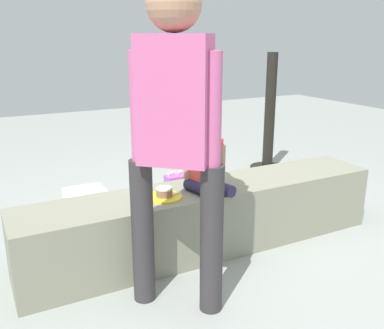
{
  "coord_description": "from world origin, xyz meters",
  "views": [
    {
      "loc": [
        -1.33,
        -2.32,
        1.39
      ],
      "look_at": [
        -0.25,
        -0.24,
        0.69
      ],
      "focal_mm": 40.29,
      "sensor_mm": 36.0,
      "label": 1
    }
  ],
  "objects_px": {
    "cake_plate": "(164,194)",
    "party_cup_red": "(100,213)",
    "child_seated": "(205,157)",
    "cake_box_white": "(85,195)",
    "gift_bag": "(177,189)",
    "water_bottle_near_gift": "(120,205)",
    "handbag_black_leather": "(73,237)",
    "adult_standing": "(175,122)"
  },
  "relations": [
    {
      "from": "cake_plate",
      "to": "party_cup_red",
      "type": "xyz_separation_m",
      "value": [
        -0.18,
        0.84,
        -0.41
      ]
    },
    {
      "from": "child_seated",
      "to": "gift_bag",
      "type": "height_order",
      "value": "child_seated"
    },
    {
      "from": "child_seated",
      "to": "cake_plate",
      "type": "relative_size",
      "value": 2.16
    },
    {
      "from": "water_bottle_near_gift",
      "to": "adult_standing",
      "type": "bearing_deg",
      "value": -94.88
    },
    {
      "from": "adult_standing",
      "to": "cake_plate",
      "type": "height_order",
      "value": "adult_standing"
    },
    {
      "from": "water_bottle_near_gift",
      "to": "handbag_black_leather",
      "type": "distance_m",
      "value": 0.64
    },
    {
      "from": "handbag_black_leather",
      "to": "adult_standing",
      "type": "bearing_deg",
      "value": -67.38
    },
    {
      "from": "cake_plate",
      "to": "handbag_black_leather",
      "type": "distance_m",
      "value": 0.75
    },
    {
      "from": "gift_bag",
      "to": "handbag_black_leather",
      "type": "bearing_deg",
      "value": -155.16
    },
    {
      "from": "gift_bag",
      "to": "adult_standing",
      "type": "bearing_deg",
      "value": -115.67
    },
    {
      "from": "child_seated",
      "to": "adult_standing",
      "type": "distance_m",
      "value": 0.71
    },
    {
      "from": "gift_bag",
      "to": "cake_box_white",
      "type": "relative_size",
      "value": 0.86
    },
    {
      "from": "handbag_black_leather",
      "to": "party_cup_red",
      "type": "bearing_deg",
      "value": 52.68
    },
    {
      "from": "cake_box_white",
      "to": "gift_bag",
      "type": "bearing_deg",
      "value": -29.86
    },
    {
      "from": "child_seated",
      "to": "party_cup_red",
      "type": "height_order",
      "value": "child_seated"
    },
    {
      "from": "adult_standing",
      "to": "water_bottle_near_gift",
      "type": "relative_size",
      "value": 9.21
    },
    {
      "from": "child_seated",
      "to": "cake_plate",
      "type": "xyz_separation_m",
      "value": [
        -0.3,
        -0.03,
        -0.19
      ]
    },
    {
      "from": "child_seated",
      "to": "handbag_black_leather",
      "type": "relative_size",
      "value": 1.71
    },
    {
      "from": "cake_box_white",
      "to": "handbag_black_leather",
      "type": "bearing_deg",
      "value": -109.14
    },
    {
      "from": "cake_plate",
      "to": "gift_bag",
      "type": "xyz_separation_m",
      "value": [
        0.52,
        0.91,
        -0.34
      ]
    },
    {
      "from": "cake_plate",
      "to": "water_bottle_near_gift",
      "type": "relative_size",
      "value": 1.25
    },
    {
      "from": "adult_standing",
      "to": "handbag_black_leather",
      "type": "relative_size",
      "value": 5.86
    },
    {
      "from": "adult_standing",
      "to": "party_cup_red",
      "type": "relative_size",
      "value": 13.88
    },
    {
      "from": "gift_bag",
      "to": "cake_box_white",
      "type": "xyz_separation_m",
      "value": [
        -0.7,
        0.4,
        -0.07
      ]
    },
    {
      "from": "child_seated",
      "to": "handbag_black_leather",
      "type": "xyz_separation_m",
      "value": [
        -0.79,
        0.41,
        -0.56
      ]
    },
    {
      "from": "handbag_black_leather",
      "to": "child_seated",
      "type": "bearing_deg",
      "value": -27.56
    },
    {
      "from": "handbag_black_leather",
      "to": "gift_bag",
      "type": "bearing_deg",
      "value": 24.84
    },
    {
      "from": "cake_plate",
      "to": "party_cup_red",
      "type": "bearing_deg",
      "value": 102.37
    },
    {
      "from": "water_bottle_near_gift",
      "to": "party_cup_red",
      "type": "distance_m",
      "value": 0.18
    },
    {
      "from": "cake_plate",
      "to": "gift_bag",
      "type": "distance_m",
      "value": 1.1
    },
    {
      "from": "adult_standing",
      "to": "handbag_black_leather",
      "type": "bearing_deg",
      "value": 112.62
    },
    {
      "from": "water_bottle_near_gift",
      "to": "cake_box_white",
      "type": "relative_size",
      "value": 0.54
    },
    {
      "from": "child_seated",
      "to": "water_bottle_near_gift",
      "type": "relative_size",
      "value": 2.69
    },
    {
      "from": "gift_bag",
      "to": "water_bottle_near_gift",
      "type": "height_order",
      "value": "gift_bag"
    },
    {
      "from": "child_seated",
      "to": "party_cup_red",
      "type": "relative_size",
      "value": 4.05
    },
    {
      "from": "water_bottle_near_gift",
      "to": "cake_box_white",
      "type": "height_order",
      "value": "water_bottle_near_gift"
    },
    {
      "from": "child_seated",
      "to": "cake_box_white",
      "type": "xyz_separation_m",
      "value": [
        -0.49,
        1.28,
        -0.6
      ]
    },
    {
      "from": "party_cup_red",
      "to": "water_bottle_near_gift",
      "type": "bearing_deg",
      "value": 11.49
    },
    {
      "from": "child_seated",
      "to": "adult_standing",
      "type": "relative_size",
      "value": 0.29
    },
    {
      "from": "gift_bag",
      "to": "party_cup_red",
      "type": "relative_size",
      "value": 2.43
    },
    {
      "from": "gift_bag",
      "to": "child_seated",
      "type": "bearing_deg",
      "value": -103.71
    },
    {
      "from": "cake_plate",
      "to": "water_bottle_near_gift",
      "type": "height_order",
      "value": "cake_plate"
    }
  ]
}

